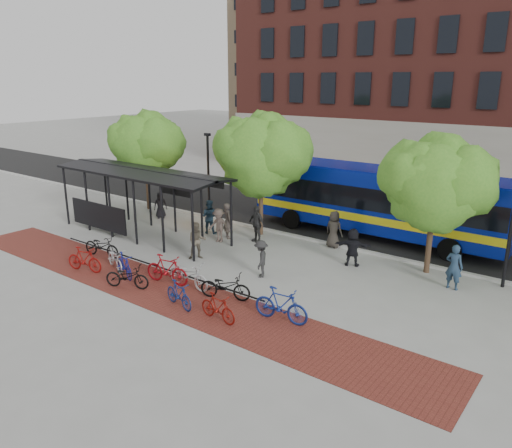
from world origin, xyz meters
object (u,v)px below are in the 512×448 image
Objects in this scene: lamp_post_left at (208,175)px; pedestrian_8 at (197,241)px; bike_1 at (84,259)px; pedestrian_7 at (454,267)px; bike_7 at (179,294)px; pedestrian_4 at (257,224)px; bike_5 at (167,269)px; tree_b at (263,152)px; bus at (377,198)px; bike_3 at (124,265)px; bike_6 at (189,275)px; bike_2 at (115,259)px; tree_c at (438,181)px; tree_a at (147,143)px; pedestrian_1 at (228,221)px; bike_8 at (225,286)px; pedestrian_0 at (160,205)px; bus_shelter at (140,179)px; bike_4 at (127,276)px; bike_9 at (218,307)px; pedestrian_3 at (219,225)px; bike_11 at (281,305)px; pedestrian_2 at (209,217)px; pedestrian_6 at (334,229)px; lamp_post_right at (512,222)px; pedestrian_5 at (353,247)px; pedestrian_9 at (261,259)px.

pedestrian_8 is (3.91, -5.10, -1.87)m from lamp_post_left.
pedestrian_7 reaches higher than bike_1.
pedestrian_4 is at bearing 29.41° from bike_7.
tree_b is at bearing -3.75° from bike_5.
bike_3 is (-6.04, -11.71, -1.57)m from bus.
bike_2 is at bearing 98.47° from bike_6.
bike_6 is (-7.15, -7.48, -3.50)m from tree_c.
bus is (13.92, 3.39, -2.15)m from tree_a.
pedestrian_1 is at bearing 6.45° from pedestrian_7.
bike_8 is at bearing -90.36° from bike_1.
tree_b reaches higher than pedestrian_0.
bus_shelter is 8.32m from bike_6.
bike_4 is 4.76m from bike_9.
pedestrian_8 is at bearing -152.16° from tree_c.
bike_4 is at bearing -112.46° from bus.
tree_c is at bearing -0.00° from tree_a.
bike_3 is at bearing -90.23° from pedestrian_4.
bike_1 reaches higher than bike_4.
bike_2 is 1.07× the size of pedestrian_3.
bike_1 is 0.89× the size of bike_11.
tree_c is 3.15× the size of bike_2.
tree_b reaches higher than pedestrian_8.
tree_b is 4.42m from pedestrian_3.
tree_b reaches higher than pedestrian_4.
bike_5 is at bearing 70.17° from bike_7.
pedestrian_3 is at bearing -40.67° from lamp_post_left.
bike_2 is 1.02× the size of pedestrian_2.
pedestrian_7 reaches higher than bike_8.
bike_9 is 9.40m from pedestrian_6.
bike_11 is (-5.47, -7.88, -2.13)m from lamp_post_right.
pedestrian_7 is at bearing -31.31° from bike_7.
pedestrian_4 is (2.58, 6.88, 0.45)m from bike_2.
tree_c is 1.16× the size of lamp_post_right.
bus reaches higher than pedestrian_2.
bike_9 is at bearing 161.78° from pedestrian_1.
tree_a is at bearing 61.86° from bike_9.
tree_a is 3.34× the size of pedestrian_2.
pedestrian_5 is at bearing -12.21° from tree_b.
bike_11 is 1.16× the size of pedestrian_8.
bike_11 is at bearing 109.38° from pedestrian_6.
bus_shelter is 9.02m from pedestrian_9.
tree_b reaches higher than bike_3.
pedestrian_1 is at bearing 11.29° from bike_2.
bike_6 is at bearing -52.49° from lamp_post_left.
bike_5 is 3.06m from pedestrian_8.
tree_a is 17.60m from bike_11.
bike_2 is (3.10, -4.20, -2.50)m from bus_shelter.
pedestrian_6 is (13.05, 0.45, -3.31)m from tree_a.
lamp_post_left is at bearing 38.18° from bike_6.
bike_1 reaches higher than bike_8.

